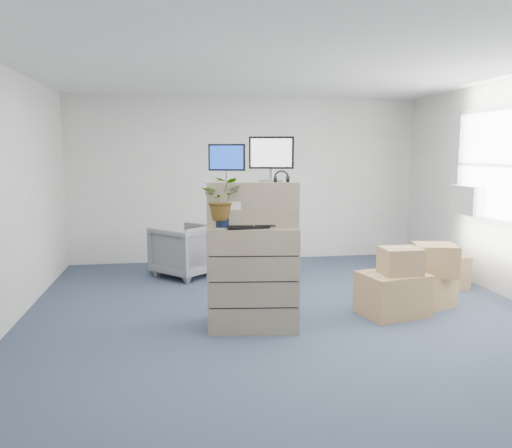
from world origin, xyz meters
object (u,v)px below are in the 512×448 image
(monitor_right, at_px, (271,156))
(potted_plant, at_px, (222,205))
(office_chair, at_px, (186,248))
(keyboard, at_px, (251,226))
(monitor_left, at_px, (227,160))
(water_bottle, at_px, (258,213))
(filing_cabinet_lower, at_px, (253,277))

(monitor_right, height_order, potted_plant, monitor_right)
(monitor_right, distance_m, office_chair, 2.90)
(keyboard, bearing_deg, potted_plant, 168.86)
(monitor_left, relative_size, office_chair, 0.45)
(monitor_left, bearing_deg, office_chair, 117.47)
(monitor_right, bearing_deg, office_chair, 125.96)
(monitor_right, bearing_deg, potted_plant, -154.45)
(keyboard, height_order, potted_plant, potted_plant)
(water_bottle, xyz_separation_m, office_chair, (-0.71, 2.33, -0.80))
(water_bottle, xyz_separation_m, potted_plant, (-0.39, -0.14, 0.11))
(monitor_left, height_order, potted_plant, monitor_left)
(monitor_right, bearing_deg, filing_cabinet_lower, -164.88)
(keyboard, distance_m, office_chair, 2.66)
(monitor_right, bearing_deg, keyboard, -138.37)
(monitor_left, bearing_deg, keyboard, -26.79)
(potted_plant, bearing_deg, monitor_left, 70.50)
(filing_cabinet_lower, height_order, keyboard, keyboard)
(filing_cabinet_lower, xyz_separation_m, keyboard, (-0.03, -0.11, 0.56))
(office_chair, bearing_deg, keyboard, 61.04)
(monitor_left, bearing_deg, potted_plant, -91.85)
(monitor_right, bearing_deg, monitor_left, -177.43)
(filing_cabinet_lower, distance_m, monitor_right, 1.29)
(monitor_left, relative_size, keyboard, 0.73)
(water_bottle, bearing_deg, potted_plant, -159.55)
(filing_cabinet_lower, xyz_separation_m, monitor_left, (-0.26, 0.11, 1.24))
(keyboard, bearing_deg, monitor_left, 129.08)
(monitor_right, distance_m, water_bottle, 0.62)
(water_bottle, bearing_deg, filing_cabinet_lower, -137.55)
(monitor_right, relative_size, water_bottle, 1.77)
(water_bottle, height_order, office_chair, water_bottle)
(filing_cabinet_lower, height_order, potted_plant, potted_plant)
(filing_cabinet_lower, height_order, office_chair, filing_cabinet_lower)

